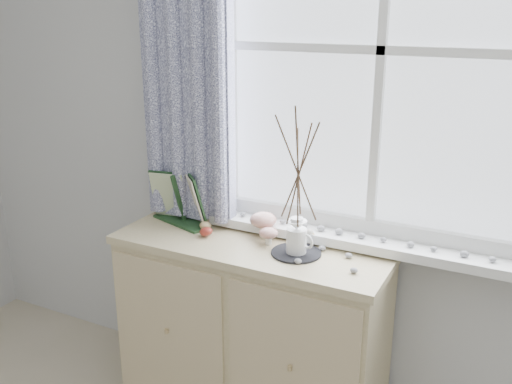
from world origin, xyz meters
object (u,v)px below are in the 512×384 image
at_px(sideboard, 251,330).
at_px(toadstool_cluster, 264,224).
at_px(botanical_book, 177,199).
at_px(twig_pitcher, 298,168).

height_order(sideboard, toadstool_cluster, toadstool_cluster).
xyz_separation_m(botanical_book, twig_pitcher, (0.61, -0.05, 0.24)).
bearing_deg(toadstool_cluster, botanical_book, -174.86).
xyz_separation_m(sideboard, toadstool_cluster, (0.03, 0.08, 0.49)).
distance_m(botanical_book, toadstool_cluster, 0.43).
xyz_separation_m(botanical_book, toadstool_cluster, (0.43, 0.04, -0.06)).
bearing_deg(sideboard, twig_pitcher, -3.17).
bearing_deg(botanical_book, sideboard, 11.92).
bearing_deg(twig_pitcher, sideboard, -162.52).
distance_m(toadstool_cluster, twig_pitcher, 0.36).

